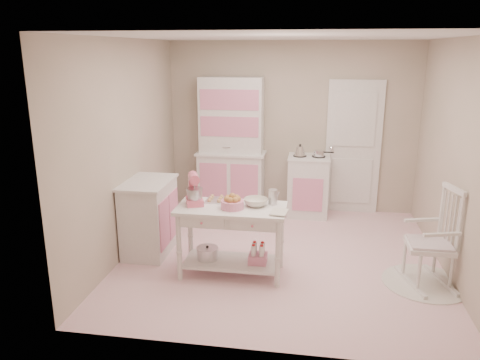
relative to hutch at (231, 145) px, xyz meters
name	(u,v)px	position (x,y,z in m)	size (l,w,h in m)	color
room_shell	(283,124)	(0.91, -1.66, 0.61)	(3.84, 3.84, 2.62)	pink
door	(353,148)	(1.86, 0.21, -0.02)	(0.82, 0.05, 2.04)	white
hutch	(231,145)	(0.00, 0.00, 0.00)	(1.06, 0.50, 2.08)	white
stove	(308,186)	(1.20, -0.05, -0.58)	(0.62, 0.57, 0.92)	white
base_cabinet	(149,217)	(-0.72, -1.75, -0.58)	(0.54, 0.84, 0.92)	white
lace_rug	(425,283)	(2.52, -2.10, -1.03)	(0.92, 0.92, 0.01)	white
rocking_chair	(430,237)	(2.52, -2.10, -0.49)	(0.48, 0.72, 1.10)	white
work_table	(232,241)	(0.39, -2.19, -0.64)	(1.20, 0.60, 0.80)	white
stand_mixer	(194,190)	(-0.03, -2.17, -0.07)	(0.20, 0.28, 0.34)	#EE6482
cookie_tray	(221,200)	(0.24, -2.01, -0.23)	(0.34, 0.24, 0.02)	silver
bread_basket	(232,204)	(0.41, -2.24, -0.19)	(0.25, 0.25, 0.09)	pink
mixing_bowl	(256,202)	(0.65, -2.11, -0.20)	(0.26, 0.26, 0.08)	silver
metal_pitcher	(273,197)	(0.83, -2.03, -0.16)	(0.10, 0.10, 0.17)	silver
recipe_book	(271,212)	(0.84, -2.31, -0.23)	(0.17, 0.23, 0.02)	silver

